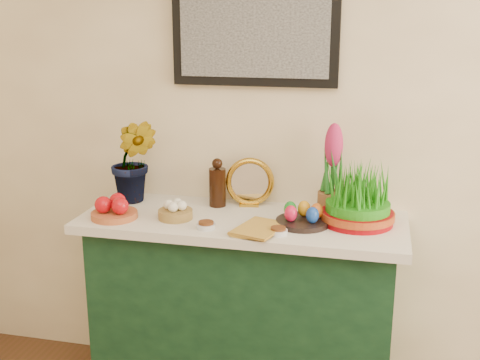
{
  "coord_description": "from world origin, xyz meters",
  "views": [
    {
      "loc": [
        0.08,
        -0.4,
        1.74
      ],
      "look_at": [
        -0.48,
        1.95,
        1.07
      ],
      "focal_mm": 45.0,
      "sensor_mm": 36.0,
      "label": 1
    }
  ],
  "objects_px": {
    "mirror": "(250,183)",
    "wheatgrass_sabzeh": "(358,198)",
    "sideboard": "(243,314)",
    "book": "(241,225)",
    "hyacinth_green": "(133,147)"
  },
  "relations": [
    {
      "from": "hyacinth_green",
      "to": "book",
      "type": "xyz_separation_m",
      "value": [
        0.57,
        -0.25,
        -0.24
      ]
    },
    {
      "from": "sideboard",
      "to": "book",
      "type": "bearing_deg",
      "value": -79.64
    },
    {
      "from": "mirror",
      "to": "wheatgrass_sabzeh",
      "type": "bearing_deg",
      "value": -16.17
    },
    {
      "from": "sideboard",
      "to": "book",
      "type": "xyz_separation_m",
      "value": [
        0.03,
        -0.14,
        0.48
      ]
    },
    {
      "from": "mirror",
      "to": "wheatgrass_sabzeh",
      "type": "xyz_separation_m",
      "value": [
        0.49,
        -0.14,
        0.0
      ]
    },
    {
      "from": "hyacinth_green",
      "to": "wheatgrass_sabzeh",
      "type": "bearing_deg",
      "value": -10.09
    },
    {
      "from": "hyacinth_green",
      "to": "wheatgrass_sabzeh",
      "type": "distance_m",
      "value": 1.04
    },
    {
      "from": "sideboard",
      "to": "book",
      "type": "distance_m",
      "value": 0.5
    },
    {
      "from": "sideboard",
      "to": "hyacinth_green",
      "type": "height_order",
      "value": "hyacinth_green"
    },
    {
      "from": "sideboard",
      "to": "mirror",
      "type": "bearing_deg",
      "value": 92.05
    },
    {
      "from": "wheatgrass_sabzeh",
      "to": "book",
      "type": "bearing_deg",
      "value": -159.54
    },
    {
      "from": "sideboard",
      "to": "mirror",
      "type": "distance_m",
      "value": 0.6
    },
    {
      "from": "mirror",
      "to": "wheatgrass_sabzeh",
      "type": "distance_m",
      "value": 0.51
    },
    {
      "from": "book",
      "to": "mirror",
      "type": "bearing_deg",
      "value": 112.23
    },
    {
      "from": "sideboard",
      "to": "wheatgrass_sabzeh",
      "type": "xyz_separation_m",
      "value": [
        0.49,
        0.03,
        0.58
      ]
    }
  ]
}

